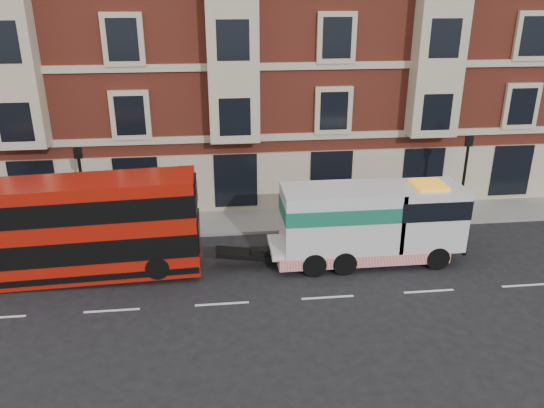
{
  "coord_description": "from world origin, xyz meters",
  "views": [
    {
      "loc": [
        -0.07,
        -17.05,
        10.68
      ],
      "look_at": [
        2.33,
        4.0,
        2.33
      ],
      "focal_mm": 35.0,
      "sensor_mm": 36.0,
      "label": 1
    }
  ],
  "objects": [
    {
      "name": "ground",
      "position": [
        0.0,
        0.0,
        0.0
      ],
      "size": [
        120.0,
        120.0,
        0.0
      ],
      "primitive_type": "plane",
      "color": "black",
      "rests_on": "ground"
    },
    {
      "name": "sidewalk",
      "position": [
        0.0,
        7.5,
        0.07
      ],
      "size": [
        90.0,
        3.0,
        0.15
      ],
      "primitive_type": "cube",
      "color": "slate",
      "rests_on": "ground"
    },
    {
      "name": "victorian_terrace",
      "position": [
        0.5,
        15.0,
        10.07
      ],
      "size": [
        45.0,
        12.0,
        20.4
      ],
      "color": "maroon",
      "rests_on": "ground"
    },
    {
      "name": "lamp_post_west",
      "position": [
        -6.0,
        6.2,
        2.68
      ],
      "size": [
        0.35,
        0.15,
        4.35
      ],
      "color": "black",
      "rests_on": "sidewalk"
    },
    {
      "name": "lamp_post_east",
      "position": [
        12.0,
        6.2,
        2.68
      ],
      "size": [
        0.35,
        0.15,
        4.35
      ],
      "color": "black",
      "rests_on": "sidewalk"
    },
    {
      "name": "double_decker_bus",
      "position": [
        -5.87,
        2.77,
        2.17
      ],
      "size": [
        10.11,
        2.32,
        4.09
      ],
      "color": "#A21409",
      "rests_on": "ground"
    },
    {
      "name": "tow_truck",
      "position": [
        6.18,
        2.77,
        1.79
      ],
      "size": [
        8.09,
        2.39,
        3.37
      ],
      "color": "silver",
      "rests_on": "ground"
    },
    {
      "name": "pedestrian",
      "position": [
        -8.32,
        6.15,
        1.03
      ],
      "size": [
        0.68,
        0.47,
        1.77
      ],
      "primitive_type": "imported",
      "rotation": [
        0.0,
        0.0,
        0.08
      ],
      "color": "#1F1932",
      "rests_on": "sidewalk"
    }
  ]
}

